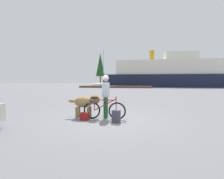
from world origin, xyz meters
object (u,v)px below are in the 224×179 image
at_px(dog, 86,102).
at_px(sailboat_moored, 103,84).
at_px(person_cyclist, 106,92).
at_px(handbag_pannier, 85,116).
at_px(bicycle, 104,110).
at_px(ferry_boat, 168,74).
at_px(backpack, 116,116).

distance_m(dog, sailboat_moored, 34.56).
relative_size(person_cyclist, handbag_pannier, 5.49).
xyz_separation_m(bicycle, person_cyclist, (-0.01, 0.36, 0.69)).
bearing_deg(person_cyclist, ferry_boat, 78.83).
bearing_deg(person_cyclist, handbag_pannier, -136.78).
xyz_separation_m(bicycle, backpack, (0.55, -0.43, -0.15)).
bearing_deg(sailboat_moored, dog, -78.09).
relative_size(backpack, ferry_boat, 0.02).
bearing_deg(person_cyclist, dog, -167.42).
bearing_deg(person_cyclist, sailboat_moored, 103.27).
height_order(person_cyclist, ferry_boat, ferry_boat).
height_order(backpack, sailboat_moored, sailboat_moored).
relative_size(person_cyclist, ferry_boat, 0.06).
bearing_deg(ferry_boat, person_cyclist, -101.17).
bearing_deg(handbag_pannier, bicycle, 22.34).
bearing_deg(sailboat_moored, handbag_pannier, -78.08).
xyz_separation_m(bicycle, handbag_pannier, (-0.70, -0.29, -0.23)).
relative_size(dog, ferry_boat, 0.05).
bearing_deg(dog, sailboat_moored, 101.91).
bearing_deg(backpack, bicycle, 142.01).
relative_size(backpack, sailboat_moored, 0.05).
height_order(handbag_pannier, sailboat_moored, sailboat_moored).
relative_size(bicycle, dog, 1.26).
xyz_separation_m(ferry_boat, sailboat_moored, (-14.85, -1.42, -2.41)).
xyz_separation_m(person_cyclist, sailboat_moored, (-7.93, 33.64, -0.54)).
height_order(dog, sailboat_moored, sailboat_moored).
distance_m(bicycle, person_cyclist, 0.78).
height_order(bicycle, person_cyclist, person_cyclist).
height_order(backpack, handbag_pannier, backpack).
height_order(ferry_boat, sailboat_moored, sailboat_moored).
distance_m(person_cyclist, backpack, 1.29).
bearing_deg(bicycle, dog, 166.99).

